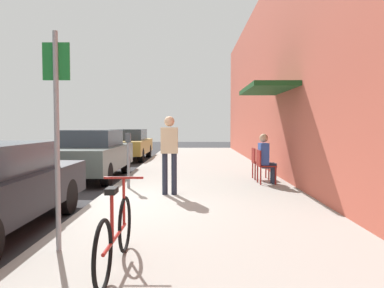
% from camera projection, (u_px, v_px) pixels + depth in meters
% --- Properties ---
extents(ground_plane, '(60.00, 60.00, 0.00)m').
position_uv_depth(ground_plane, '(89.00, 209.00, 7.11)').
color(ground_plane, '#2D2D30').
extents(sidewalk_slab, '(4.50, 32.00, 0.12)m').
position_uv_depth(sidewalk_slab, '(203.00, 189.00, 9.10)').
color(sidewalk_slab, '#9E9B93').
rests_on(sidewalk_slab, ground_plane).
extents(building_facade, '(1.40, 32.00, 6.44)m').
position_uv_depth(building_facade, '(302.00, 60.00, 8.93)').
color(building_facade, '#BC5442').
rests_on(building_facade, ground_plane).
extents(parked_car_1, '(1.80, 4.40, 1.49)m').
position_uv_depth(parked_car_1, '(91.00, 154.00, 11.20)').
color(parked_car_1, '#47514C').
rests_on(parked_car_1, ground_plane).
extents(parked_car_2, '(1.80, 4.40, 1.45)m').
position_uv_depth(parked_car_2, '(128.00, 144.00, 17.55)').
color(parked_car_2, '#A58433').
rests_on(parked_car_2, ground_plane).
extents(parking_meter, '(0.12, 0.10, 1.32)m').
position_uv_depth(parking_meter, '(128.00, 156.00, 8.83)').
color(parking_meter, slate).
rests_on(parking_meter, sidewalk_slab).
extents(street_sign, '(0.32, 0.06, 2.60)m').
position_uv_depth(street_sign, '(57.00, 124.00, 4.35)').
color(street_sign, gray).
rests_on(street_sign, sidewalk_slab).
extents(bicycle_0, '(0.46, 1.71, 0.90)m').
position_uv_depth(bicycle_0, '(115.00, 235.00, 3.84)').
color(bicycle_0, black).
rests_on(bicycle_0, sidewalk_slab).
extents(cafe_chair_0, '(0.46, 0.46, 0.87)m').
position_uv_depth(cafe_chair_0, '(263.00, 164.00, 9.50)').
color(cafe_chair_0, maroon).
rests_on(cafe_chair_0, sidewalk_slab).
extents(seated_patron_0, '(0.44, 0.37, 1.29)m').
position_uv_depth(seated_patron_0, '(266.00, 157.00, 9.49)').
color(seated_patron_0, '#232838').
rests_on(seated_patron_0, sidewalk_slab).
extents(cafe_chair_1, '(0.45, 0.45, 0.87)m').
position_uv_depth(cafe_chair_1, '(258.00, 161.00, 10.33)').
color(cafe_chair_1, maroon).
rests_on(cafe_chair_1, sidewalk_slab).
extents(pedestrian_standing, '(0.36, 0.22, 1.70)m').
position_uv_depth(pedestrian_standing, '(169.00, 149.00, 7.97)').
color(pedestrian_standing, '#232838').
rests_on(pedestrian_standing, sidewalk_slab).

